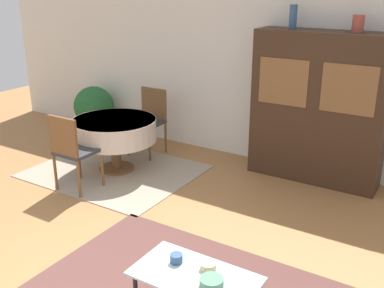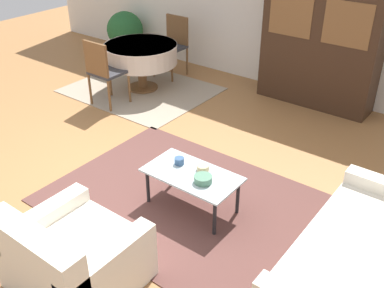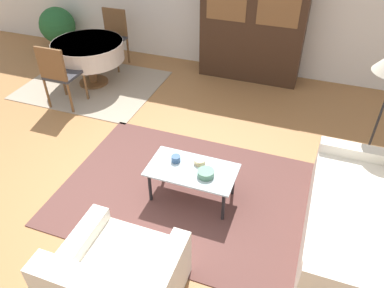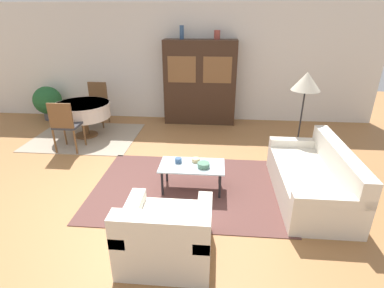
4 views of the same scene
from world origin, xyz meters
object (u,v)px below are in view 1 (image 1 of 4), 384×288
vase_tall (293,17)px  bowl (212,282)px  dining_table (115,130)px  vase_short (358,24)px  potted_plant (94,107)px  cup (176,258)px  dining_chair_far (150,117)px  display_cabinet (318,108)px  dining_chair_near (72,148)px  coffee_table (195,280)px  bowl_small (208,266)px

vase_tall → bowl: bearing=-78.1°
dining_table → vase_short: (2.76, 1.16, 1.44)m
vase_tall → potted_plant: bearing=-177.4°
dining_table → cup: bearing=-39.8°
dining_chair_far → display_cabinet: bearing=-171.1°
dining_table → potted_plant: bearing=143.1°
dining_table → potted_plant: (-1.35, 1.01, -0.11)m
dining_chair_near → vase_short: bearing=35.2°
potted_plant → dining_chair_near: bearing=-53.1°
coffee_table → cup: (-0.21, 0.06, 0.08)m
dining_chair_near → bowl: (2.65, -1.22, -0.12)m
dining_table → bowl_small: (2.52, -1.84, -0.14)m
cup → bowl: (0.38, -0.11, -0.00)m
coffee_table → dining_table: bearing=141.7°
display_cabinet → vase_tall: vase_tall is taller
vase_short → potted_plant: bearing=-177.9°
bowl_small → potted_plant: potted_plant is taller
dining_chair_far → vase_tall: 2.51m
coffee_table → dining_chair_far: (-2.48, 2.74, 0.20)m
dining_chair_near → vase_short: 3.67m
bowl → dining_chair_near: bearing=155.2°
bowl → vase_tall: bearing=101.9°
display_cabinet → cup: bearing=-92.3°
cup → bowl: bearing=-16.8°
potted_plant → coffee_table: bearing=-37.8°
dining_chair_near → bowl: 2.92m
coffee_table → potted_plant: bearing=142.2°
display_cabinet → dining_chair_near: display_cabinet is taller
display_cabinet → potted_plant: 3.78m
bowl → potted_plant: potted_plant is taller
vase_tall → potted_plant: (-3.33, -0.15, -1.60)m
potted_plant → vase_tall: bearing=2.6°
vase_short → coffee_table: bearing=-95.1°
display_cabinet → potted_plant: bearing=-177.7°
bowl → vase_tall: vase_tall is taller
dining_chair_far → vase_short: (2.76, 0.38, 1.45)m
coffee_table → bowl_small: bowl_small is taller
dining_chair_far → vase_tall: (1.98, 0.38, 1.50)m
display_cabinet → potted_plant: (-3.74, -0.15, -0.49)m
cup → coffee_table: bearing=-16.7°
dining_chair_far → bowl: size_ratio=5.61×
dining_chair_far → bowl_small: bearing=133.9°
bowl → potted_plant: bearing=142.9°
coffee_table → bowl: size_ratio=5.44×
cup → vase_tall: size_ratio=0.34×
dining_chair_near → vase_short: (2.76, 1.95, 1.45)m
dining_chair_near → vase_tall: vase_tall is taller
bowl → bowl_small: bearing=126.5°
display_cabinet → cup: (-0.12, -3.05, -0.51)m
display_cabinet → vase_tall: size_ratio=6.63×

